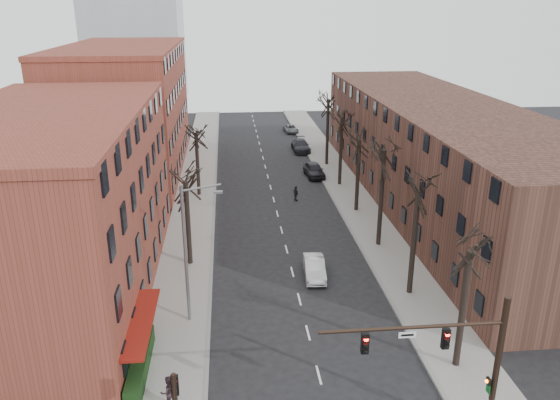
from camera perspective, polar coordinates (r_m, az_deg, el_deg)
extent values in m
cube|color=gray|center=(58.21, -8.79, 0.85)|extent=(4.00, 90.00, 0.15)
cube|color=gray|center=(59.42, 6.80, 1.34)|extent=(4.00, 90.00, 0.15)
cube|color=brown|center=(39.02, -22.47, -0.84)|extent=(12.00, 26.00, 12.00)
cube|color=brown|center=(66.11, -15.75, 8.83)|extent=(12.00, 28.00, 14.00)
cube|color=#513026|center=(55.76, 16.17, 4.73)|extent=(12.00, 50.00, 10.00)
cube|color=maroon|center=(32.45, -13.86, -16.16)|extent=(1.20, 7.00, 0.15)
cube|color=black|center=(31.29, -14.40, -16.26)|extent=(0.80, 6.00, 1.00)
cylinder|color=black|center=(26.87, 21.68, -16.13)|extent=(0.28, 0.28, 7.20)
cylinder|color=black|center=(24.08, 13.68, -12.81)|extent=(8.00, 0.16, 0.16)
cube|color=black|center=(24.92, 16.92, -13.70)|extent=(0.32, 0.22, 0.95)
cube|color=black|center=(23.89, 8.86, -14.58)|extent=(0.32, 0.22, 0.95)
cube|color=silver|center=(24.20, 13.15, -13.56)|extent=(0.75, 0.04, 0.28)
cube|color=black|center=(27.10, 20.96, -17.26)|extent=(0.12, 0.30, 0.30)
cube|color=black|center=(24.53, -10.94, -18.47)|extent=(0.32, 0.22, 0.95)
cylinder|color=slate|center=(33.35, -9.84, -5.81)|extent=(0.20, 0.20, 9.00)
cylinder|color=slate|center=(31.67, -8.30, 1.28)|extent=(2.39, 0.12, 0.46)
cube|color=slate|center=(31.73, -6.47, 0.82)|extent=(0.50, 0.22, 0.14)
imported|color=silver|center=(40.02, 3.62, -7.09)|extent=(1.70, 4.19, 1.35)
imported|color=black|center=(62.84, 3.58, 3.17)|extent=(2.24, 4.84, 1.60)
imported|color=#212229|center=(73.92, 2.17, 5.72)|extent=(2.23, 5.38, 1.55)
imported|color=#5A5E62|center=(85.10, 1.13, 7.46)|extent=(2.25, 4.22, 1.13)
imported|color=black|center=(28.64, -11.60, -19.02)|extent=(1.01, 0.93, 1.67)
imported|color=black|center=(54.90, 1.67, 0.68)|extent=(0.72, 0.99, 1.55)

